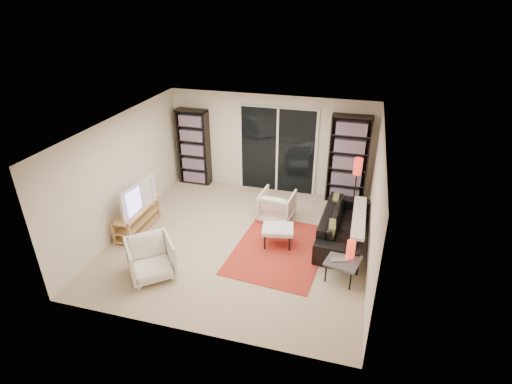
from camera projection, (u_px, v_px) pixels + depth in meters
The scene contains 20 objects.
floor at pixel (240, 241), 8.12m from camera, with size 5.00×5.00×0.00m, color #BAA791.
wall_back at pixel (270, 144), 9.72m from camera, with size 5.00×0.02×2.40m, color silver.
wall_front at pixel (184, 267), 5.43m from camera, with size 5.00×0.02×2.40m, color silver.
wall_left at pixel (123, 174), 8.16m from camera, with size 0.02×5.00×2.40m, color silver.
wall_right at pixel (375, 205), 6.99m from camera, with size 0.02×5.00×2.40m, color silver.
ceiling at pixel (238, 127), 7.02m from camera, with size 5.00×5.00×0.02m, color white.
sliding_door at pixel (277, 151), 9.71m from camera, with size 1.92×0.08×2.16m.
bookshelf_left at pixel (194, 147), 10.14m from camera, with size 0.80×0.30×1.95m.
bookshelf_right at pixel (348, 160), 9.20m from camera, with size 0.90×0.30×2.10m.
tv_stand at pixel (137, 219), 8.37m from camera, with size 0.41×1.27×0.50m.
tv at pixel (134, 196), 8.12m from camera, with size 1.06×0.14×0.61m, color black.
rug at pixel (279, 249), 7.84m from camera, with size 1.68×2.27×0.01m, color #AF2D21.
sofa at pixel (344, 225), 8.04m from camera, with size 2.17×0.85×0.63m, color black.
armchair_back at pixel (277, 205), 8.76m from camera, with size 0.70×0.72×0.66m, color silver.
armchair_front at pixel (151, 258), 7.00m from camera, with size 0.75×0.78×0.71m, color silver.
ottoman at pixel (278, 230), 7.85m from camera, with size 0.68×0.59×0.40m.
side_table at pixel (343, 262), 6.91m from camera, with size 0.66×0.66×0.40m.
laptop at pixel (340, 261), 6.84m from camera, with size 0.31×0.20×0.02m, color silver.
table_lamp at pixel (351, 249), 6.88m from camera, with size 0.15×0.15×0.33m, color red.
floor_lamp at pixel (357, 172), 8.64m from camera, with size 0.20×0.20×1.35m.
Camera 1 is at (2.10, -6.45, 4.59)m, focal length 28.00 mm.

